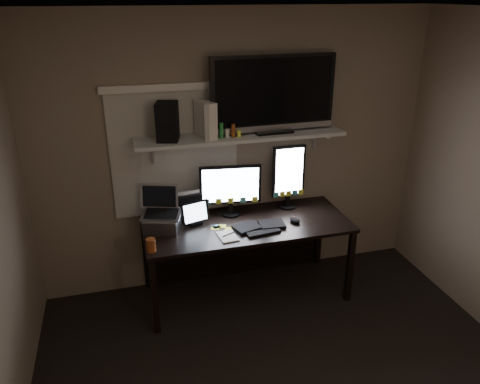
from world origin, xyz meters
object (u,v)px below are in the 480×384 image
object	(u,v)px
mouse	(295,220)
game_console	(206,119)
speaker	(167,121)
tablet	(195,213)
monitor_portrait	(288,176)
desk	(243,234)
laptop	(161,210)
keyboard	(259,226)
tv	(273,94)
cup	(151,245)
monitor_landscape	(230,190)

from	to	relation	value
mouse	game_console	xyz separation A→B (m)	(-0.71, 0.30, 0.88)
speaker	tablet	bearing A→B (deg)	-16.38
monitor_portrait	game_console	size ratio (longest dim) A/B	2.04
desk	laptop	size ratio (longest dim) A/B	4.92
laptop	speaker	size ratio (longest dim) A/B	1.18
keyboard	tv	size ratio (longest dim) A/B	0.41
mouse	laptop	size ratio (longest dim) A/B	0.31
cup	monitor_landscape	bearing A→B (deg)	32.27
monitor_portrait	mouse	xyz separation A→B (m)	(-0.05, -0.32, -0.29)
monitor_portrait	tv	size ratio (longest dim) A/B	0.56
desk	speaker	xyz separation A→B (m)	(-0.62, 0.07, 1.08)
mouse	cup	size ratio (longest dim) A/B	1.05
tablet	game_console	distance (m)	0.81
tablet	speaker	distance (m)	0.82
monitor_portrait	speaker	bearing A→B (deg)	-178.92
monitor_portrait	speaker	size ratio (longest dim) A/B	1.98
keyboard	tv	bearing A→B (deg)	49.89
keyboard	mouse	bearing A→B (deg)	-4.83
desk	monitor_portrait	xyz separation A→B (m)	(0.46, 0.11, 0.48)
laptop	mouse	bearing A→B (deg)	10.40
mouse	game_console	size ratio (longest dim) A/B	0.38
laptop	speaker	xyz separation A→B (m)	(0.11, 0.13, 0.72)
monitor_portrait	monitor_landscape	bearing A→B (deg)	-178.61
tablet	monitor_landscape	bearing A→B (deg)	2.97
monitor_landscape	tv	xyz separation A→B (m)	(0.38, -0.01, 0.83)
cup	game_console	xyz separation A→B (m)	(0.55, 0.48, 0.85)
mouse	speaker	size ratio (longest dim) A/B	0.37
keyboard	tablet	world-z (taller)	tablet
mouse	cup	xyz separation A→B (m)	(-1.27, -0.18, 0.03)
tablet	laptop	bearing A→B (deg)	168.77
monitor_portrait	tv	bearing A→B (deg)	-172.20
cup	speaker	distance (m)	1.00
monitor_landscape	monitor_portrait	xyz separation A→B (m)	(0.56, 0.02, 0.07)
keyboard	monitor_portrait	bearing A→B (deg)	34.29
desk	mouse	xyz separation A→B (m)	(0.41, -0.21, 0.20)
desk	speaker	bearing A→B (deg)	173.34
monitor_landscape	cup	world-z (taller)	monitor_landscape
keyboard	game_console	size ratio (longest dim) A/B	1.49
desk	monitor_portrait	bearing A→B (deg)	13.08
monitor_landscape	keyboard	size ratio (longest dim) A/B	1.22
monitor_portrait	tablet	world-z (taller)	monitor_portrait
mouse	desk	bearing A→B (deg)	136.68
monitor_portrait	laptop	size ratio (longest dim) A/B	1.67
desk	keyboard	xyz separation A→B (m)	(0.08, -0.23, 0.19)
laptop	game_console	distance (m)	0.85
monitor_portrait	speaker	distance (m)	1.23
monitor_landscape	speaker	world-z (taller)	speaker
laptop	game_console	size ratio (longest dim) A/B	1.22
desk	game_console	world-z (taller)	game_console
desk	monitor_portrait	size ratio (longest dim) A/B	2.94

